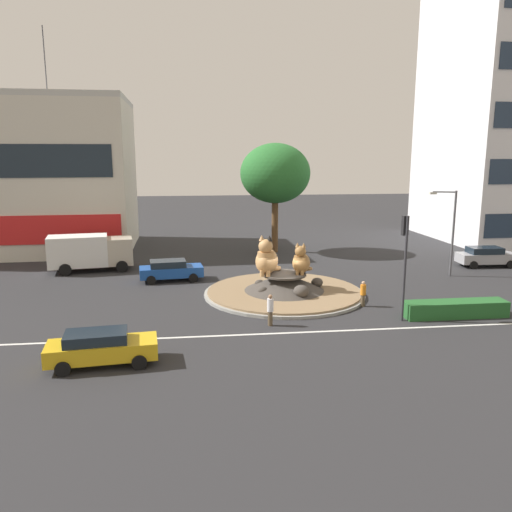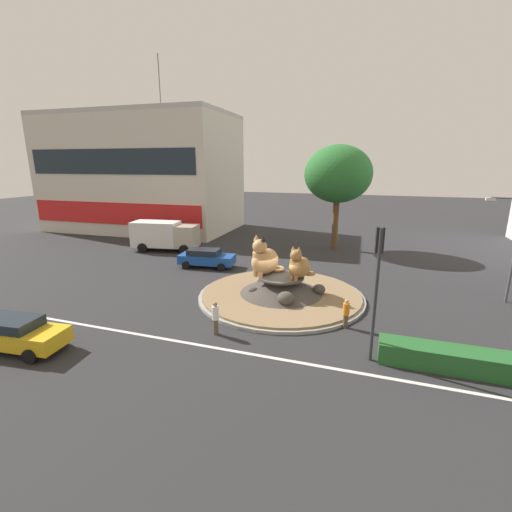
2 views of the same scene
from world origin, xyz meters
TOP-DOWN VIEW (x-y plane):
  - ground_plane at (0.00, 0.00)m, footprint 160.00×160.00m
  - lane_centreline at (0.00, -7.12)m, footprint 112.00×0.20m
  - roundabout_island at (0.02, -0.01)m, footprint 10.34×10.34m
  - cat_statue_calico at (-1.14, 0.05)m, footprint 2.08×2.57m
  - cat_statue_tabby at (1.09, 0.01)m, footprint 1.81×2.09m
  - traffic_light_mast at (5.49, -5.83)m, footprint 0.35×0.46m
  - shophouse_block at (-22.98, 18.61)m, footprint 23.03×13.18m
  - clipped_hedge_strip at (8.73, -5.62)m, footprint 5.81×1.20m
  - broadleaf_tree_behind_island at (1.64, 14.45)m, footprint 6.32×6.32m
  - streetlight_arm at (12.97, 3.63)m, footprint 1.88×0.65m
  - pedestrian_orange_shirt at (4.22, -3.12)m, footprint 0.34×0.34m
  - pedestrian_white_shirt at (-1.77, -5.89)m, footprint 0.34×0.34m
  - sedan_on_far_lane at (-9.75, -10.10)m, footprint 4.79×2.31m
  - hatchback_near_shophouse at (-7.45, 4.60)m, footprint 4.62×2.35m
  - parked_car_right at (17.68, 6.38)m, footprint 4.67×2.11m
  - delivery_box_truck at (-13.77, 8.50)m, footprint 6.52×3.36m

SIDE VIEW (x-z plane):
  - ground_plane at x=0.00m, z-range 0.00..0.00m
  - lane_centreline at x=0.00m, z-range 0.00..0.01m
  - clipped_hedge_strip at x=8.73m, z-range 0.00..0.90m
  - roundabout_island at x=0.02m, z-range -0.20..1.20m
  - hatchback_near_shophouse at x=-7.45m, z-range 0.05..1.54m
  - sedan_on_far_lane at x=-9.75m, z-range 0.05..1.56m
  - pedestrian_orange_shirt at x=4.22m, z-range 0.04..1.59m
  - parked_car_right at x=17.68m, z-range 0.04..1.63m
  - pedestrian_white_shirt at x=-1.77m, z-range 0.05..1.76m
  - delivery_box_truck at x=-13.77m, z-range 0.15..2.96m
  - cat_statue_tabby at x=1.09m, z-range 1.12..3.18m
  - cat_statue_calico at x=-1.14m, z-range 1.05..3.65m
  - streetlight_arm at x=12.97m, z-range 0.54..6.88m
  - traffic_light_mast at x=5.49m, z-range 1.09..6.84m
  - shophouse_block at x=-22.98m, z-range -2.73..16.74m
  - broadleaf_tree_behind_island at x=1.64m, z-range 2.23..12.15m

